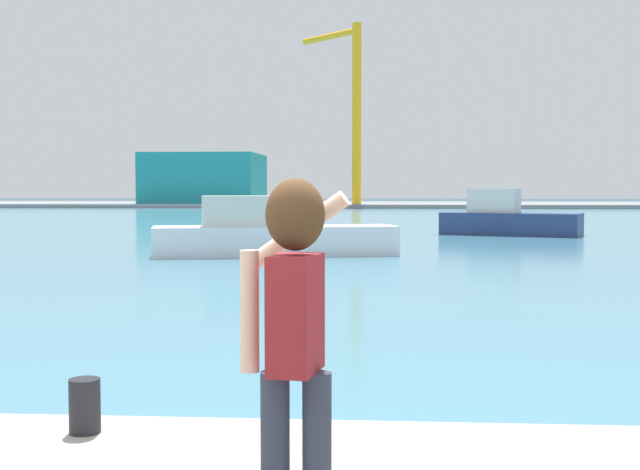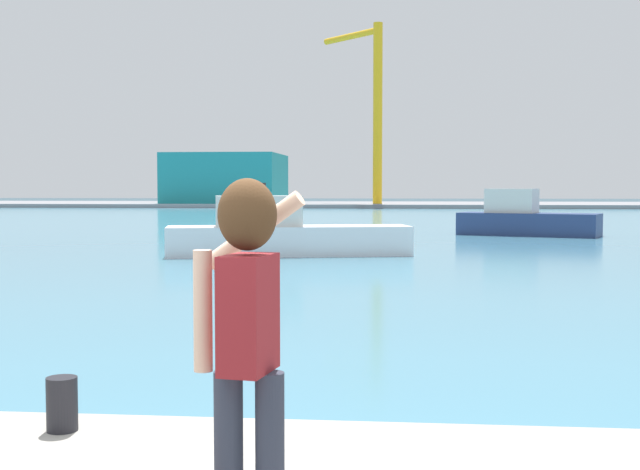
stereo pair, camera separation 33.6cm
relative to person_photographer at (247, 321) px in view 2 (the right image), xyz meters
The scene contains 9 objects.
ground_plane 50.13m from the person_photographer, 90.72° to the left, with size 220.00×220.00×0.00m, color #334751.
harbor_water 52.13m from the person_photographer, 90.69° to the left, with size 140.00×100.00×0.02m, color teal.
far_shore_dock 92.12m from the person_photographer, 90.39° to the left, with size 140.00×20.00×0.42m, color gray.
person_photographer is the anchor object (origin of this frame).
harbor_bollard 2.48m from the person_photographer, 134.27° to the left, with size 0.21×0.21×0.38m, color black.
boat_moored 22.87m from the person_photographer, 97.78° to the left, with size 7.97×3.53×1.91m.
boat_moored_2 35.32m from the person_photographer, 79.78° to the left, with size 6.50×4.15×2.11m.
warehouse_left 93.03m from the person_photographer, 102.04° to the left, with size 12.53×12.85×5.57m, color teal.
port_crane 88.17m from the person_photographer, 91.66° to the left, with size 6.92×7.35×19.39m.
Camera 2 is at (1.36, -3.99, 2.20)m, focal length 47.01 mm.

